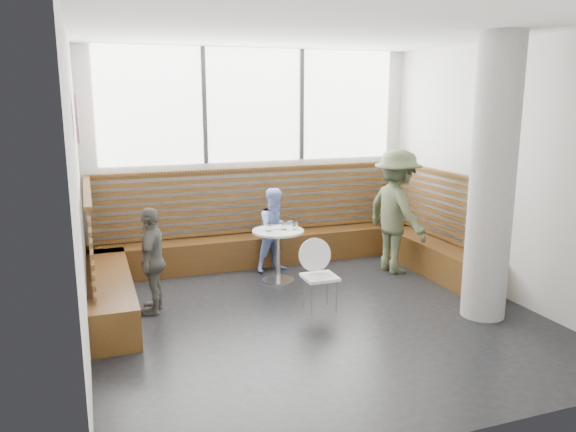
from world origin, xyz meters
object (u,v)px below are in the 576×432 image
object	(u,v)px
cafe_table	(278,245)
concrete_column	(492,180)
child_back	(276,230)
adult_man	(397,212)
child_left	(152,260)
cafe_chair	(318,269)

from	to	relation	value
cafe_table	concrete_column	bearing A→B (deg)	-46.79
cafe_table	child_back	bearing A→B (deg)	74.88
cafe_table	adult_man	xyz separation A→B (m)	(1.75, -0.16, 0.37)
cafe_table	child_back	size ratio (longest dim) A/B	0.59
child_back	child_left	bearing A→B (deg)	-163.08
adult_man	concrete_column	bearing A→B (deg)	176.46
adult_man	cafe_table	bearing A→B (deg)	77.63
cafe_table	child_left	bearing A→B (deg)	-162.41
concrete_column	adult_man	xyz separation A→B (m)	(-0.11, 1.82, -0.71)
concrete_column	child_back	size ratio (longest dim) A/B	2.60
cafe_table	adult_man	world-z (taller)	adult_man
child_back	adult_man	bearing A→B (deg)	-31.71
adult_man	child_left	xyz separation A→B (m)	(-3.49, -0.39, -0.26)
cafe_chair	concrete_column	bearing A→B (deg)	-25.12
concrete_column	cafe_chair	bearing A→B (deg)	154.18
cafe_chair	child_back	world-z (taller)	child_back
cafe_chair	child_back	distance (m)	1.59
child_back	child_left	world-z (taller)	child_left
cafe_table	adult_man	bearing A→B (deg)	-5.24
adult_man	child_left	distance (m)	3.52
cafe_chair	cafe_table	bearing A→B (deg)	96.46
child_left	child_back	bearing A→B (deg)	137.60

